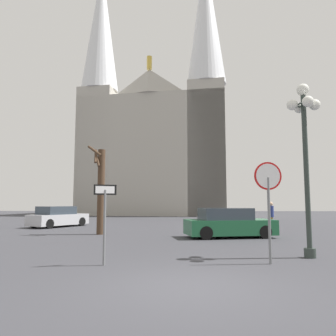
% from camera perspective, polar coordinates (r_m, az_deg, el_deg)
% --- Properties ---
extents(ground_plane, '(120.00, 120.00, 0.00)m').
position_cam_1_polar(ground_plane, '(7.29, 3.43, -19.85)').
color(ground_plane, '#38383D').
extents(cathedral, '(21.47, 14.52, 37.69)m').
position_cam_1_polar(cathedral, '(47.50, -2.29, 6.29)').
color(cathedral, '#ADA89E').
rests_on(cathedral, ground).
extents(stop_sign, '(0.82, 0.15, 2.93)m').
position_cam_1_polar(stop_sign, '(10.02, 17.01, -3.87)').
color(stop_sign, slate).
rests_on(stop_sign, ground).
extents(one_way_arrow_sign, '(0.61, 0.28, 2.25)m').
position_cam_1_polar(one_way_arrow_sign, '(9.54, -10.91, -7.59)').
color(one_way_arrow_sign, slate).
rests_on(one_way_arrow_sign, ground).
extents(street_lamp, '(1.10, 1.10, 5.69)m').
position_cam_1_polar(street_lamp, '(11.75, 22.64, 4.97)').
color(street_lamp, '#2D3833').
rests_on(street_lamp, ground).
extents(bare_tree, '(0.98, 1.11, 4.92)m').
position_cam_1_polar(bare_tree, '(18.64, -11.62, -3.52)').
color(bare_tree, '#473323').
rests_on(bare_tree, ground).
extents(parked_car_near_green, '(4.63, 2.69, 1.47)m').
position_cam_1_polar(parked_car_near_green, '(17.00, 10.43, -9.45)').
color(parked_car_near_green, '#1E5B38').
rests_on(parked_car_near_green, ground).
extents(parked_car_far_silver, '(3.64, 4.58, 1.47)m').
position_cam_1_polar(parked_car_far_silver, '(25.13, -18.53, -8.09)').
color(parked_car_far_silver, '#B7B7BC').
rests_on(parked_car_far_silver, ground).
extents(pedestrian_walking, '(0.32, 0.32, 1.78)m').
position_cam_1_polar(pedestrian_walking, '(20.51, 17.44, -7.56)').
color(pedestrian_walking, olive).
rests_on(pedestrian_walking, ground).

